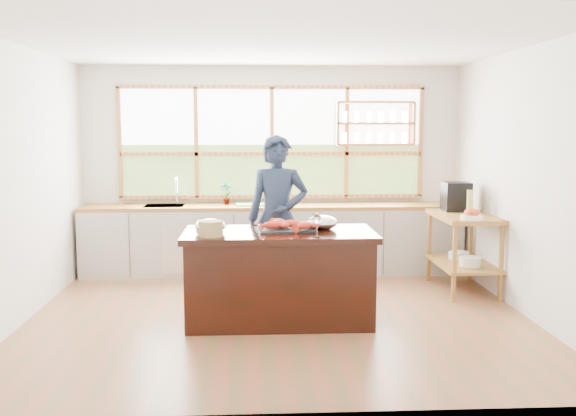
{
  "coord_description": "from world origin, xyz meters",
  "views": [
    {
      "loc": [
        -0.24,
        -6.33,
        1.9
      ],
      "look_at": [
        0.1,
        0.15,
        1.08
      ],
      "focal_mm": 40.0,
      "sensor_mm": 36.0,
      "label": 1
    }
  ],
  "objects": [
    {
      "name": "potted_plant",
      "position": [
        -0.61,
        2.0,
        1.05
      ],
      "size": [
        0.18,
        0.14,
        0.29
      ],
      "primitive_type": "imported",
      "rotation": [
        0.0,
        0.0,
        0.26
      ],
      "color": "slate",
      "rests_on": "back_counter"
    },
    {
      "name": "fruit_bowl",
      "position": [
        2.14,
        0.5,
        0.94
      ],
      "size": [
        0.24,
        0.24,
        0.11
      ],
      "color": "white",
      "rests_on": "right_shelf_unit"
    },
    {
      "name": "slate_board",
      "position": [
        0.06,
        -0.15,
        0.91
      ],
      "size": [
        0.6,
        0.47,
        0.02
      ],
      "primitive_type": "cube",
      "rotation": [
        0.0,
        0.0,
        0.13
      ],
      "color": "black",
      "rests_on": "island"
    },
    {
      "name": "mixing_bowl_right",
      "position": [
        0.43,
        -0.07,
        0.96
      ],
      "size": [
        0.3,
        0.3,
        0.15
      ],
      "primitive_type": "ellipsoid",
      "color": "silver",
      "rests_on": "island"
    },
    {
      "name": "cook",
      "position": [
        0.02,
        0.64,
        0.91
      ],
      "size": [
        0.7,
        0.49,
        1.82
      ],
      "primitive_type": "imported",
      "rotation": [
        0.0,
        0.0,
        -0.09
      ],
      "color": "#192339",
      "rests_on": "ground_plane"
    },
    {
      "name": "back_counter",
      "position": [
        -0.02,
        1.94,
        0.45
      ],
      "size": [
        4.9,
        0.63,
        0.9
      ],
      "color": "#B5B1AB",
      "rests_on": "ground_plane"
    },
    {
      "name": "right_shelf_unit",
      "position": [
        2.19,
        0.89,
        0.6
      ],
      "size": [
        0.62,
        1.1,
        0.9
      ],
      "color": "olive",
      "rests_on": "ground_plane"
    },
    {
      "name": "island",
      "position": [
        0.0,
        -0.2,
        0.45
      ],
      "size": [
        1.85,
        0.9,
        0.9
      ],
      "color": "black",
      "rests_on": "ground_plane"
    },
    {
      "name": "wicker_basket",
      "position": [
        -0.64,
        -0.45,
        0.97
      ],
      "size": [
        0.23,
        0.23,
        0.14
      ],
      "primitive_type": "cylinder",
      "color": "tan",
      "rests_on": "island"
    },
    {
      "name": "wine_glass",
      "position": [
        0.34,
        -0.55,
        1.06
      ],
      "size": [
        0.08,
        0.08,
        0.22
      ],
      "color": "white",
      "rests_on": "island"
    },
    {
      "name": "ground_plane",
      "position": [
        0.0,
        0.0,
        0.0
      ],
      "size": [
        5.0,
        5.0,
        0.0
      ],
      "primitive_type": "plane",
      "color": "#965537"
    },
    {
      "name": "wine_bottle",
      "position": [
        2.24,
        0.87,
        1.04
      ],
      "size": [
        0.09,
        0.09,
        0.29
      ],
      "primitive_type": "cylinder",
      "rotation": [
        0.0,
        0.0,
        0.23
      ],
      "color": "#ABC255",
      "rests_on": "right_shelf_unit"
    },
    {
      "name": "cutting_board",
      "position": [
        -0.28,
        1.94,
        0.91
      ],
      "size": [
        0.43,
        0.35,
        0.01
      ],
      "primitive_type": "cube",
      "rotation": [
        0.0,
        0.0,
        0.12
      ],
      "color": "#5CB942",
      "rests_on": "back_counter"
    },
    {
      "name": "room_shell",
      "position": [
        0.02,
        0.51,
        1.75
      ],
      "size": [
        5.02,
        4.52,
        2.71
      ],
      "color": "silver",
      "rests_on": "ground_plane"
    },
    {
      "name": "parchment_roll",
      "position": [
        -0.73,
        -0.05,
        0.94
      ],
      "size": [
        0.19,
        0.31,
        0.08
      ],
      "primitive_type": "cylinder",
      "rotation": [
        1.57,
        0.0,
        0.39
      ],
      "color": "white",
      "rests_on": "island"
    },
    {
      "name": "lobster_pile",
      "position": [
        0.08,
        -0.15,
        0.96
      ],
      "size": [
        0.52,
        0.44,
        0.08
      ],
      "color": "red",
      "rests_on": "slate_board"
    },
    {
      "name": "mixing_bowl_left",
      "position": [
        -0.66,
        -0.24,
        0.96
      ],
      "size": [
        0.3,
        0.3,
        0.14
      ],
      "primitive_type": "ellipsoid",
      "color": "silver",
      "rests_on": "island"
    },
    {
      "name": "espresso_machine",
      "position": [
        2.19,
        1.22,
        1.07
      ],
      "size": [
        0.31,
        0.33,
        0.35
      ],
      "primitive_type": "cube",
      "rotation": [
        0.0,
        0.0,
        -0.03
      ],
      "color": "black",
      "rests_on": "right_shelf_unit"
    }
  ]
}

